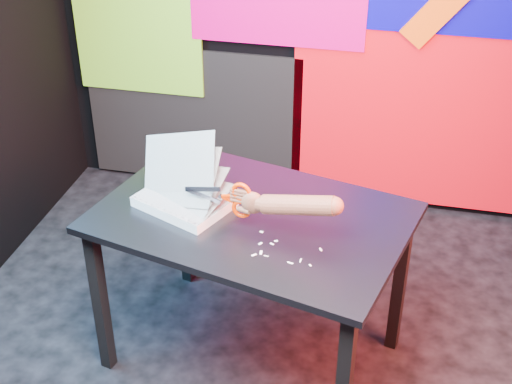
# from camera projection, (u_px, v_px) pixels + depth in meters

# --- Properties ---
(room) EXTENTS (3.01, 3.01, 2.71)m
(room) POSITION_uv_depth(u_px,v_px,m) (265.00, 83.00, 2.40)
(room) COLOR black
(room) RESTS_ON ground
(backdrop) EXTENTS (2.88, 0.05, 2.08)m
(backdrop) POSITION_uv_depth(u_px,v_px,m) (334.00, 47.00, 3.81)
(backdrop) COLOR red
(backdrop) RESTS_ON ground
(work_table) EXTENTS (1.35, 1.06, 0.75)m
(work_table) POSITION_uv_depth(u_px,v_px,m) (252.00, 234.00, 2.85)
(work_table) COLOR black
(work_table) RESTS_ON ground
(printout_stack) EXTENTS (0.42, 0.37, 0.34)m
(printout_stack) POSITION_uv_depth(u_px,v_px,m) (184.00, 199.00, 2.84)
(printout_stack) COLOR white
(printout_stack) RESTS_ON work_table
(scissors) EXTENTS (0.27, 0.05, 0.15)m
(scissors) POSITION_uv_depth(u_px,v_px,m) (237.00, 199.00, 2.67)
(scissors) COLOR #929CB1
(scissors) RESTS_ON printout_stack
(hand_forearm) EXTENTS (0.42, 0.11, 0.14)m
(hand_forearm) POSITION_uv_depth(u_px,v_px,m) (290.00, 205.00, 2.59)
(hand_forearm) COLOR brown
(hand_forearm) RESTS_ON work_table
(paper_clippings) EXTENTS (0.25, 0.18, 0.00)m
(paper_clippings) POSITION_uv_depth(u_px,v_px,m) (276.00, 250.00, 2.60)
(paper_clippings) COLOR white
(paper_clippings) RESTS_ON work_table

